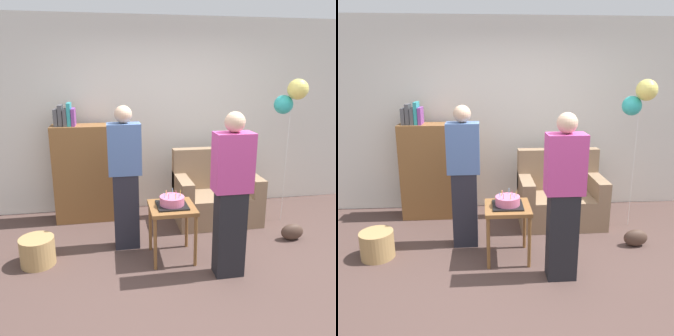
% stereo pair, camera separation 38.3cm
% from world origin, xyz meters
% --- Properties ---
extents(ground_plane, '(8.00, 8.00, 0.00)m').
position_xyz_m(ground_plane, '(0.00, 0.00, 0.00)').
color(ground_plane, '#4C3833').
extents(wall_back, '(6.00, 0.10, 2.70)m').
position_xyz_m(wall_back, '(0.00, 2.05, 1.35)').
color(wall_back, silver).
rests_on(wall_back, ground_plane).
extents(couch, '(1.10, 0.70, 0.96)m').
position_xyz_m(couch, '(0.61, 1.37, 0.34)').
color(couch, '#8C7054').
rests_on(couch, ground_plane).
extents(bookshelf, '(0.80, 0.36, 1.59)m').
position_xyz_m(bookshelf, '(-1.13, 1.69, 0.68)').
color(bookshelf, brown).
rests_on(bookshelf, ground_plane).
extents(side_table, '(0.48, 0.48, 0.60)m').
position_xyz_m(side_table, '(-0.16, 0.45, 0.51)').
color(side_table, brown).
rests_on(side_table, ground_plane).
extents(birthday_cake, '(0.32, 0.32, 0.17)m').
position_xyz_m(birthday_cake, '(-0.16, 0.45, 0.65)').
color(birthday_cake, black).
rests_on(birthday_cake, side_table).
extents(person_blowing_candles, '(0.36, 0.22, 1.63)m').
position_xyz_m(person_blowing_candles, '(-0.63, 0.79, 0.83)').
color(person_blowing_candles, '#23232D').
rests_on(person_blowing_candles, ground_plane).
extents(person_holding_cake, '(0.36, 0.22, 1.63)m').
position_xyz_m(person_holding_cake, '(0.33, 0.04, 0.83)').
color(person_holding_cake, black).
rests_on(person_holding_cake, ground_plane).
extents(wicker_basket, '(0.36, 0.36, 0.30)m').
position_xyz_m(wicker_basket, '(-1.58, 0.55, 0.15)').
color(wicker_basket, '#A88451').
rests_on(wicker_basket, ground_plane).
extents(handbag, '(0.28, 0.14, 0.20)m').
position_xyz_m(handbag, '(1.35, 0.61, 0.10)').
color(handbag, '#473328').
rests_on(handbag, ground_plane).
extents(balloon_bunch, '(0.37, 0.35, 1.89)m').
position_xyz_m(balloon_bunch, '(1.50, 1.21, 1.67)').
color(balloon_bunch, silver).
rests_on(balloon_bunch, ground_plane).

